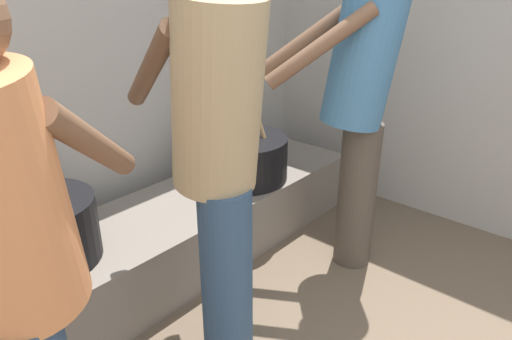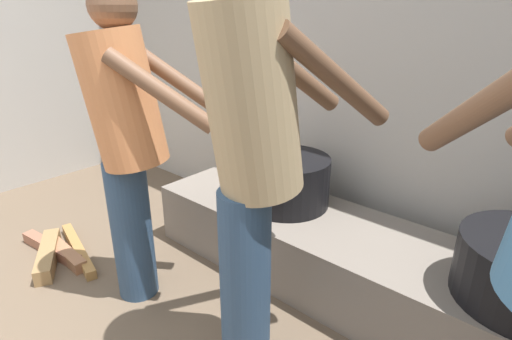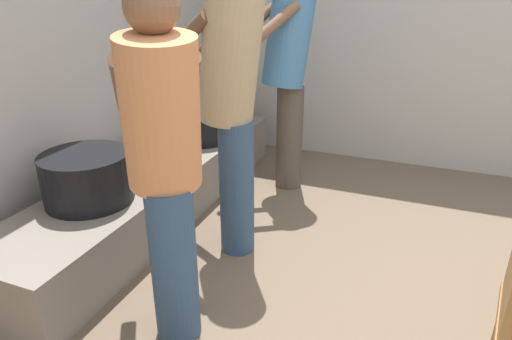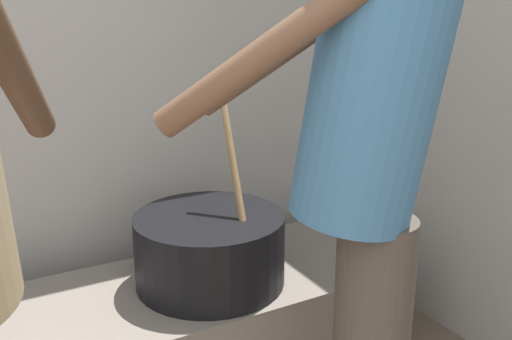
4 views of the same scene
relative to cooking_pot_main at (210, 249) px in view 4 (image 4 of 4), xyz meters
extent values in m
cylinder|color=black|center=(0.00, 0.00, 0.00)|extent=(0.53, 0.53, 0.25)
cylinder|color=#937047|center=(0.09, 0.00, 0.32)|extent=(0.05, 0.26, 0.51)
cylinder|color=teal|center=(0.13, -0.66, 0.64)|extent=(0.49, 0.48, 0.69)
cylinder|color=brown|center=(0.05, -0.39, 0.71)|extent=(0.40, 0.39, 0.37)
cylinder|color=brown|center=(-0.14, -0.59, 0.71)|extent=(0.40, 0.39, 0.37)
cylinder|color=brown|center=(-0.62, -0.46, 0.70)|extent=(0.22, 0.48, 0.37)
camera|label=1|loc=(-1.85, -1.72, 1.02)|focal=32.34mm
camera|label=2|loc=(0.07, -1.63, 0.92)|focal=28.50mm
camera|label=3|loc=(-2.95, -1.63, 1.01)|focal=31.30mm
camera|label=4|loc=(-0.74, -1.66, 0.83)|focal=39.41mm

